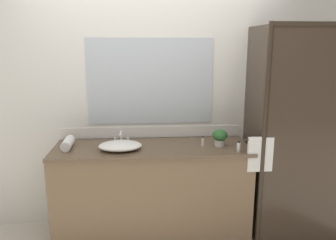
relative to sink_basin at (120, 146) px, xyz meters
The scene contains 10 objects.
ground_plane 0.98m from the sink_basin, 11.89° to the left, with size 8.00×8.00×0.00m, color beige.
wall_back_with_mirror 0.62m from the sink_basin, 54.93° to the left, with size 4.40×0.06×2.60m.
vanity_cabinet 0.57m from the sink_basin, 13.75° to the left, with size 1.80×0.58×0.90m.
shower_enclosure 1.57m from the sink_basin, ahead, with size 1.20×0.59×2.00m.
sink_basin is the anchor object (origin of this frame).
faucet 0.17m from the sink_basin, 90.00° to the left, with size 0.17×0.15×0.13m.
potted_plant 0.91m from the sink_basin, ahead, with size 0.14×0.14×0.16m.
amenity_bottle_body_wash 0.76m from the sink_basin, ahead, with size 0.03×0.03×0.09m.
amenity_bottle_lotion 1.05m from the sink_basin, ahead, with size 0.03×0.03×0.09m.
rolled_towel_near_edge 0.48m from the sink_basin, behind, with size 0.09×0.09×0.25m, color white.
Camera 1 is at (-0.06, -2.94, 1.83)m, focal length 35.70 mm.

